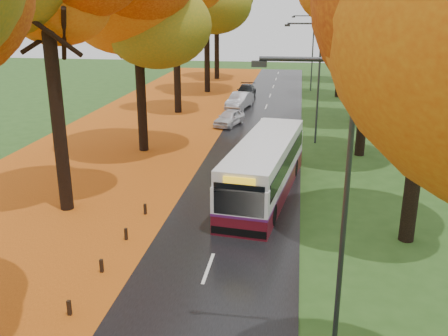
% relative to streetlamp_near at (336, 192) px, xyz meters
% --- Properties ---
extents(road, '(6.50, 90.00, 0.04)m').
position_rel_streetlamp_near_xyz_m(road, '(-3.95, 17.00, -4.69)').
color(road, black).
rests_on(road, ground).
extents(centre_line, '(0.12, 90.00, 0.01)m').
position_rel_streetlamp_near_xyz_m(centre_line, '(-3.95, 17.00, -4.67)').
color(centre_line, silver).
rests_on(centre_line, road).
extents(leaf_verge, '(12.00, 90.00, 0.02)m').
position_rel_streetlamp_near_xyz_m(leaf_verge, '(-12.95, 17.00, -4.70)').
color(leaf_verge, '#8C390C').
rests_on(leaf_verge, ground).
extents(leaf_drift, '(0.90, 90.00, 0.01)m').
position_rel_streetlamp_near_xyz_m(leaf_drift, '(-7.00, 17.00, -4.67)').
color(leaf_drift, '#CF6315').
rests_on(leaf_drift, road).
extents(streetlamp_near, '(2.45, 0.18, 8.00)m').
position_rel_streetlamp_near_xyz_m(streetlamp_near, '(0.00, 0.00, 0.00)').
color(streetlamp_near, '#333538').
rests_on(streetlamp_near, ground).
extents(streetlamp_mid, '(2.45, 0.18, 8.00)m').
position_rel_streetlamp_near_xyz_m(streetlamp_mid, '(0.00, 22.00, 0.00)').
color(streetlamp_mid, '#333538').
rests_on(streetlamp_mid, ground).
extents(streetlamp_far, '(2.45, 0.18, 8.00)m').
position_rel_streetlamp_near_xyz_m(streetlamp_far, '(0.00, 44.00, 0.00)').
color(streetlamp_far, '#333538').
rests_on(streetlamp_far, ground).
extents(bus, '(3.69, 10.65, 2.75)m').
position_rel_streetlamp_near_xyz_m(bus, '(-2.51, 11.68, -3.24)').
color(bus, '#530D16').
rests_on(bus, road).
extents(car_white, '(2.37, 3.82, 1.22)m').
position_rel_streetlamp_near_xyz_m(car_white, '(-6.30, 26.13, -4.07)').
color(car_white, silver).
rests_on(car_white, road).
extents(car_silver, '(2.28, 4.50, 1.42)m').
position_rel_streetlamp_near_xyz_m(car_silver, '(-6.30, 32.96, -3.97)').
color(car_silver, '#989AA0').
rests_on(car_silver, road).
extents(car_dark, '(1.87, 4.47, 1.29)m').
position_rel_streetlamp_near_xyz_m(car_dark, '(-6.30, 38.42, -4.03)').
color(car_dark, black).
rests_on(car_dark, road).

